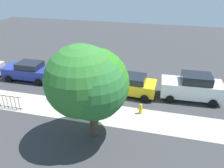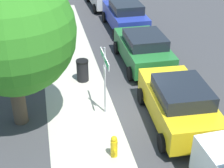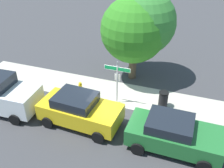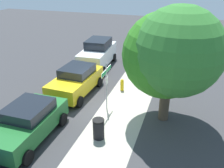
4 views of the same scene
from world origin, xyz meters
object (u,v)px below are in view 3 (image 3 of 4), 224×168
(street_sign, at_px, (117,76))
(shade_tree, at_px, (138,25))
(car_green, at_px, (173,134))
(fire_hydrant, at_px, (80,88))
(trash_bin, at_px, (163,99))
(car_yellow, at_px, (80,110))

(street_sign, relative_size, shade_tree, 0.46)
(car_green, distance_m, fire_hydrant, 6.64)
(car_green, distance_m, trash_bin, 3.22)
(car_green, bearing_deg, fire_hydrant, 155.94)
(street_sign, xyz_separation_m, car_yellow, (-1.23, -2.40, -0.95))
(shade_tree, xyz_separation_m, trash_bin, (2.39, -2.88, -3.17))
(car_yellow, relative_size, fire_hydrant, 5.49)
(shade_tree, height_order, fire_hydrant, shade_tree)
(street_sign, bearing_deg, trash_bin, 10.80)
(fire_hydrant, height_order, trash_bin, trash_bin)
(trash_bin, bearing_deg, fire_hydrant, -176.61)
(car_green, xyz_separation_m, fire_hydrant, (-6.03, 2.76, -0.45))
(shade_tree, relative_size, fire_hydrant, 7.49)
(fire_hydrant, bearing_deg, car_yellow, -64.74)
(car_green, xyz_separation_m, trash_bin, (-0.96, 3.06, -0.34))
(fire_hydrant, bearing_deg, street_sign, -4.63)
(street_sign, xyz_separation_m, fire_hydrant, (-2.45, 0.20, -1.44))
(car_green, bearing_deg, car_yellow, 178.65)
(street_sign, xyz_separation_m, car_green, (3.57, -2.56, -0.98))
(fire_hydrant, relative_size, trash_bin, 0.80)
(trash_bin, bearing_deg, car_yellow, -142.94)
(street_sign, height_order, fire_hydrant, street_sign)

